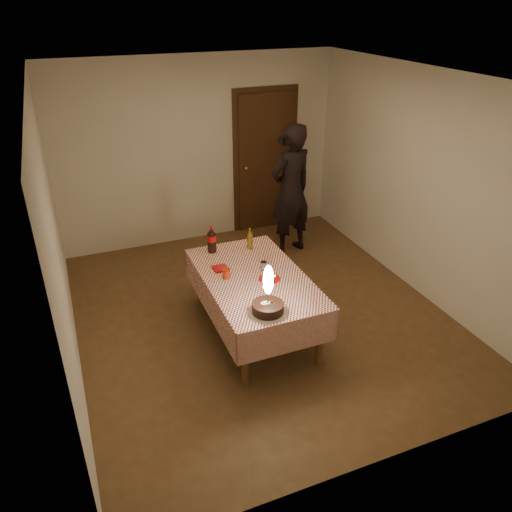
{
  "coord_description": "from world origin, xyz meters",
  "views": [
    {
      "loc": [
        -1.84,
        -4.41,
        3.29
      ],
      "look_at": [
        -0.18,
        -0.33,
        0.95
      ],
      "focal_mm": 35.0,
      "sensor_mm": 36.0,
      "label": 1
    }
  ],
  "objects_px": {
    "red_plate": "(269,279)",
    "cola_bottle": "(212,239)",
    "clear_cup": "(264,266)",
    "amber_bottle_right": "(250,239)",
    "birthday_cake": "(268,302)",
    "dining_table": "(254,284)",
    "photographer": "(291,190)",
    "red_cup": "(226,273)"
  },
  "relations": [
    {
      "from": "birthday_cake",
      "to": "amber_bottle_right",
      "type": "distance_m",
      "value": 1.3
    },
    {
      "from": "birthday_cake",
      "to": "photographer",
      "type": "relative_size",
      "value": 0.27
    },
    {
      "from": "amber_bottle_right",
      "to": "photographer",
      "type": "distance_m",
      "value": 1.39
    },
    {
      "from": "cola_bottle",
      "to": "photographer",
      "type": "xyz_separation_m",
      "value": [
        1.41,
        0.9,
        0.08
      ]
    },
    {
      "from": "red_plate",
      "to": "cola_bottle",
      "type": "bearing_deg",
      "value": 114.03
    },
    {
      "from": "dining_table",
      "to": "birthday_cake",
      "type": "relative_size",
      "value": 3.52
    },
    {
      "from": "dining_table",
      "to": "amber_bottle_right",
      "type": "bearing_deg",
      "value": 72.46
    },
    {
      "from": "clear_cup",
      "to": "amber_bottle_right",
      "type": "xyz_separation_m",
      "value": [
        0.05,
        0.51,
        0.07
      ]
    },
    {
      "from": "dining_table",
      "to": "amber_bottle_right",
      "type": "distance_m",
      "value": 0.68
    },
    {
      "from": "red_cup",
      "to": "clear_cup",
      "type": "bearing_deg",
      "value": 2.04
    },
    {
      "from": "birthday_cake",
      "to": "cola_bottle",
      "type": "xyz_separation_m",
      "value": [
        -0.11,
        1.35,
        0.04
      ]
    },
    {
      "from": "birthday_cake",
      "to": "red_cup",
      "type": "height_order",
      "value": "birthday_cake"
    },
    {
      "from": "clear_cup",
      "to": "amber_bottle_right",
      "type": "distance_m",
      "value": 0.52
    },
    {
      "from": "photographer",
      "to": "birthday_cake",
      "type": "bearing_deg",
      "value": -120.03
    },
    {
      "from": "clear_cup",
      "to": "cola_bottle",
      "type": "height_order",
      "value": "cola_bottle"
    },
    {
      "from": "clear_cup",
      "to": "cola_bottle",
      "type": "xyz_separation_m",
      "value": [
        -0.38,
        0.6,
        0.11
      ]
    },
    {
      "from": "dining_table",
      "to": "red_plate",
      "type": "distance_m",
      "value": 0.19
    },
    {
      "from": "red_plate",
      "to": "cola_bottle",
      "type": "relative_size",
      "value": 0.69
    },
    {
      "from": "cola_bottle",
      "to": "photographer",
      "type": "bearing_deg",
      "value": 32.64
    },
    {
      "from": "dining_table",
      "to": "clear_cup",
      "type": "height_order",
      "value": "clear_cup"
    },
    {
      "from": "dining_table",
      "to": "red_cup",
      "type": "distance_m",
      "value": 0.32
    },
    {
      "from": "birthday_cake",
      "to": "red_plate",
      "type": "height_order",
      "value": "birthday_cake"
    },
    {
      "from": "amber_bottle_right",
      "to": "cola_bottle",
      "type": "bearing_deg",
      "value": 168.77
    },
    {
      "from": "birthday_cake",
      "to": "dining_table",
      "type": "bearing_deg",
      "value": 79.11
    },
    {
      "from": "red_cup",
      "to": "photographer",
      "type": "distance_m",
      "value": 2.1
    },
    {
      "from": "red_cup",
      "to": "amber_bottle_right",
      "type": "distance_m",
      "value": 0.71
    },
    {
      "from": "red_plate",
      "to": "red_cup",
      "type": "height_order",
      "value": "red_cup"
    },
    {
      "from": "cola_bottle",
      "to": "amber_bottle_right",
      "type": "xyz_separation_m",
      "value": [
        0.43,
        -0.08,
        -0.03
      ]
    },
    {
      "from": "birthday_cake",
      "to": "cola_bottle",
      "type": "bearing_deg",
      "value": 94.55
    },
    {
      "from": "birthday_cake",
      "to": "clear_cup",
      "type": "xyz_separation_m",
      "value": [
        0.27,
        0.75,
        -0.07
      ]
    },
    {
      "from": "red_cup",
      "to": "cola_bottle",
      "type": "xyz_separation_m",
      "value": [
        0.04,
        0.61,
        0.1
      ]
    },
    {
      "from": "red_plate",
      "to": "dining_table",
      "type": "bearing_deg",
      "value": 140.3
    },
    {
      "from": "red_plate",
      "to": "clear_cup",
      "type": "height_order",
      "value": "clear_cup"
    },
    {
      "from": "birthday_cake",
      "to": "red_cup",
      "type": "distance_m",
      "value": 0.75
    },
    {
      "from": "amber_bottle_right",
      "to": "photographer",
      "type": "relative_size",
      "value": 0.14
    },
    {
      "from": "birthday_cake",
      "to": "clear_cup",
      "type": "relative_size",
      "value": 5.44
    },
    {
      "from": "red_plate",
      "to": "clear_cup",
      "type": "relative_size",
      "value": 2.44
    },
    {
      "from": "dining_table",
      "to": "photographer",
      "type": "height_order",
      "value": "photographer"
    },
    {
      "from": "dining_table",
      "to": "amber_bottle_right",
      "type": "xyz_separation_m",
      "value": [
        0.19,
        0.61,
        0.21
      ]
    },
    {
      "from": "dining_table",
      "to": "clear_cup",
      "type": "xyz_separation_m",
      "value": [
        0.15,
        0.1,
        0.14
      ]
    },
    {
      "from": "red_cup",
      "to": "red_plate",
      "type": "bearing_deg",
      "value": -25.58
    },
    {
      "from": "red_cup",
      "to": "photographer",
      "type": "xyz_separation_m",
      "value": [
        1.45,
        1.51,
        0.18
      ]
    }
  ]
}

